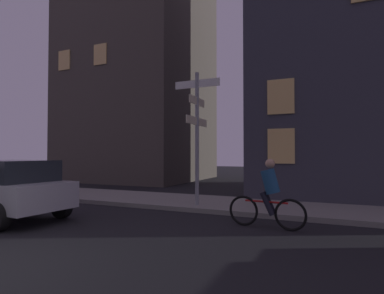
{
  "coord_description": "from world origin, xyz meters",
  "views": [
    {
      "loc": [
        4.87,
        -2.71,
        1.71
      ],
      "look_at": [
        1.18,
        5.66,
        1.93
      ],
      "focal_mm": 28.68,
      "sensor_mm": 36.0,
      "label": 1
    }
  ],
  "objects": [
    {
      "name": "signpost",
      "position": [
        1.16,
        6.1,
        2.59
      ],
      "size": [
        1.5,
        1.6,
        4.14
      ],
      "color": "gray",
      "rests_on": "sidewalk_kerb"
    },
    {
      "name": "car_far_oncoming",
      "position": [
        -2.95,
        2.72,
        0.82
      ],
      "size": [
        4.11,
        2.11,
        1.56
      ],
      "color": "#B7B7BC",
      "rests_on": "ground_plane"
    },
    {
      "name": "cyclist",
      "position": [
        3.62,
        4.51,
        0.75
      ],
      "size": [
        1.82,
        0.36,
        1.61
      ],
      "color": "black",
      "rests_on": "ground_plane"
    },
    {
      "name": "building_left_block",
      "position": [
        -7.04,
        15.38,
        9.74
      ],
      "size": [
        8.34,
        8.41,
        19.47
      ],
      "color": "#4C443D",
      "rests_on": "ground_plane"
    },
    {
      "name": "sidewalk_kerb",
      "position": [
        0.0,
        6.98,
        0.07
      ],
      "size": [
        40.0,
        2.84,
        0.14
      ],
      "primitive_type": "cube",
      "color": "gray",
      "rests_on": "ground_plane"
    }
  ]
}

